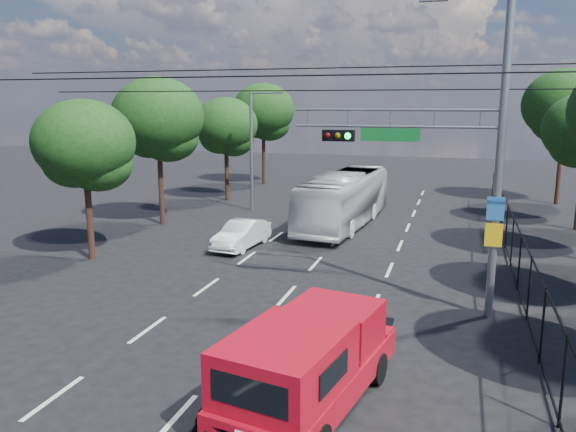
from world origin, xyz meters
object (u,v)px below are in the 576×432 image
at_px(navy_hatchback, 281,373).
at_px(white_van, 242,234).
at_px(white_bus, 345,199).
at_px(signal_mast, 457,145).
at_px(red_pickup, 310,361).

distance_m(navy_hatchback, white_van, 13.81).
height_order(navy_hatchback, white_van, navy_hatchback).
distance_m(white_bus, white_van, 6.99).
bearing_deg(white_bus, signal_mast, -59.53).
bearing_deg(navy_hatchback, signal_mast, 69.97).
distance_m(signal_mast, navy_hatchback, 8.85).
bearing_deg(red_pickup, signal_mast, 68.25).
bearing_deg(red_pickup, navy_hatchback, -165.05).
bearing_deg(white_van, signal_mast, -25.67).
height_order(red_pickup, white_bus, white_bus).
relative_size(red_pickup, navy_hatchback, 1.21).
height_order(signal_mast, navy_hatchback, signal_mast).
height_order(navy_hatchback, white_bus, white_bus).
height_order(red_pickup, navy_hatchback, red_pickup).
distance_m(signal_mast, red_pickup, 8.38).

